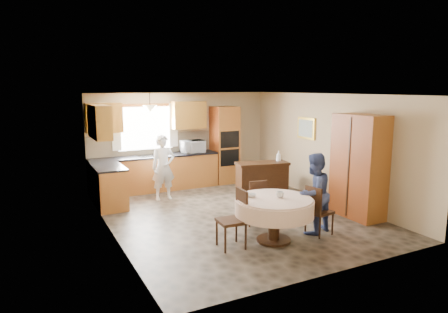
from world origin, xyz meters
TOP-DOWN VIEW (x-y plane):
  - floor at (0.00, 0.00)m, footprint 5.00×6.00m
  - ceiling at (0.00, 0.00)m, footprint 5.00×6.00m
  - wall_back at (0.00, 3.00)m, footprint 5.00×0.02m
  - wall_front at (0.00, -3.00)m, footprint 5.00×0.02m
  - wall_left at (-2.50, 0.00)m, footprint 0.02×6.00m
  - wall_right at (2.50, 0.00)m, footprint 0.02×6.00m
  - window at (-1.00, 2.98)m, footprint 1.40×0.03m
  - curtain_left at (-1.75, 2.93)m, footprint 0.22×0.02m
  - curtain_right at (-0.25, 2.93)m, footprint 0.22×0.02m
  - base_cab_back at (-0.85, 2.70)m, footprint 3.30×0.60m
  - counter_back at (-0.85, 2.70)m, footprint 3.30×0.64m
  - base_cab_left at (-2.20, 1.80)m, footprint 0.60×1.20m
  - counter_left at (-2.20, 1.80)m, footprint 0.64×1.20m
  - backsplash at (-0.85, 2.99)m, footprint 3.30×0.02m
  - wall_cab_left at (-2.05, 2.83)m, footprint 0.85×0.33m
  - wall_cab_right at (0.15, 2.83)m, footprint 0.90×0.33m
  - wall_cab_side at (-2.33, 1.80)m, footprint 0.33×1.20m
  - oven_tower at (1.15, 2.69)m, footprint 0.66×0.62m
  - oven_upper at (1.15, 2.38)m, footprint 0.56×0.01m
  - oven_lower at (1.15, 2.38)m, footprint 0.56×0.01m
  - pendant at (-1.00, 2.50)m, footprint 0.36×0.36m
  - sideboard at (1.08, 0.63)m, footprint 1.28×0.72m
  - space_heater at (1.85, 1.10)m, footprint 0.43×0.32m
  - cupboard at (2.22, -1.23)m, footprint 0.55×1.10m
  - dining_table at (-0.07, -1.59)m, footprint 1.35×1.35m
  - chair_left at (-0.78, -1.50)m, footprint 0.45×0.45m
  - chair_back at (0.08, -0.71)m, footprint 0.42×0.42m
  - chair_right at (0.77, -1.69)m, footprint 0.45×0.45m
  - framed_picture at (2.47, 0.80)m, footprint 0.06×0.64m
  - microwave at (0.17, 2.65)m, footprint 0.60×0.41m
  - person_sink at (-0.92, 1.81)m, footprint 0.58×0.39m
  - person_dining at (0.80, -1.57)m, footprint 0.84×0.73m
  - bowl_sideboard at (0.70, 0.63)m, footprint 0.24×0.24m
  - bottle_sideboard at (1.53, 0.63)m, footprint 0.15×0.15m
  - cup_table at (0.03, -1.61)m, footprint 0.14×0.14m
  - bowl_table at (-0.39, -1.34)m, footprint 0.23×0.23m

SIDE VIEW (x-z plane):
  - floor at x=0.00m, z-range -0.01..0.01m
  - space_heater at x=1.85m, z-range 0.00..0.57m
  - sideboard at x=1.08m, z-range 0.00..0.86m
  - base_cab_back at x=-0.85m, z-range 0.00..0.88m
  - base_cab_left at x=-2.20m, z-range 0.00..0.88m
  - chair_back at x=0.08m, z-range 0.05..0.94m
  - chair_right at x=0.77m, z-range 0.05..0.96m
  - chair_left at x=-0.78m, z-range 0.05..1.03m
  - dining_table at x=-0.07m, z-range 0.22..0.99m
  - person_dining at x=0.80m, z-range 0.00..1.48m
  - oven_lower at x=1.15m, z-range 0.53..0.97m
  - person_sink at x=-0.92m, z-range 0.00..1.55m
  - bowl_table at x=-0.39m, z-range 0.77..0.83m
  - cup_table at x=0.03m, z-range 0.77..0.88m
  - bowl_sideboard at x=0.70m, z-range 0.86..0.92m
  - counter_back at x=-0.85m, z-range 0.88..0.92m
  - counter_left at x=-2.20m, z-range 0.88..0.92m
  - bottle_sideboard at x=1.53m, z-range 0.86..1.16m
  - cupboard at x=2.22m, z-range 0.00..2.11m
  - oven_tower at x=1.15m, z-range 0.00..2.12m
  - microwave at x=0.17m, z-range 0.92..1.25m
  - backsplash at x=-0.85m, z-range 0.90..1.46m
  - wall_back at x=0.00m, z-range 0.00..2.50m
  - wall_front at x=0.00m, z-range 0.00..2.50m
  - wall_left at x=-2.50m, z-range 0.00..2.50m
  - wall_right at x=2.50m, z-range 0.00..2.50m
  - oven_upper at x=1.15m, z-range 1.02..1.48m
  - window at x=-1.00m, z-range 1.05..2.15m
  - framed_picture at x=2.47m, z-range 1.37..1.90m
  - curtain_left at x=-1.75m, z-range 1.08..2.22m
  - curtain_right at x=-0.25m, z-range 1.08..2.22m
  - wall_cab_left at x=-2.05m, z-range 1.55..2.27m
  - wall_cab_right at x=0.15m, z-range 1.55..2.27m
  - wall_cab_side at x=-2.33m, z-range 1.55..2.27m
  - pendant at x=-1.00m, z-range 2.03..2.21m
  - ceiling at x=0.00m, z-range 2.50..2.50m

